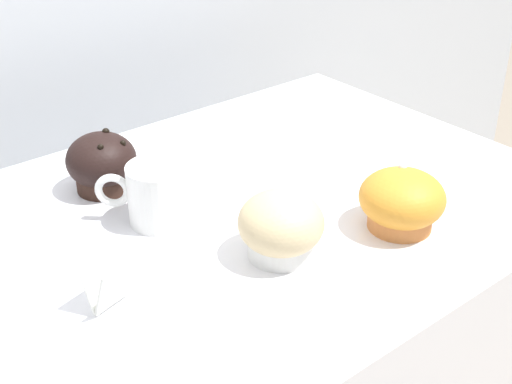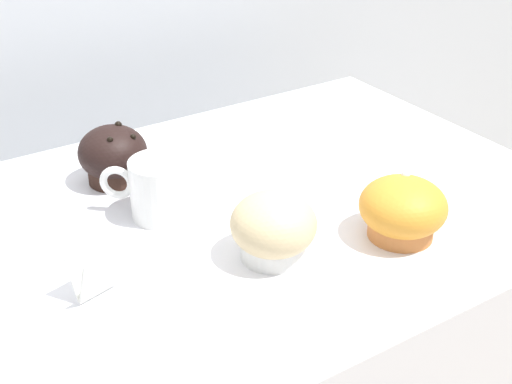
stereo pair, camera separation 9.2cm
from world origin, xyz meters
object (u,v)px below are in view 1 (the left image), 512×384
muffin_front_center (102,164)px  muffin_back_right (402,201)px  muffin_back_left (281,227)px  coffee_cup (158,193)px

muffin_front_center → muffin_back_right: muffin_front_center is taller
muffin_back_left → coffee_cup: muffin_back_left is taller
muffin_front_center → coffee_cup: (0.01, -0.12, 0.00)m
muffin_back_left → muffin_back_right: muffin_back_left is taller
muffin_back_left → coffee_cup: (-0.07, 0.16, 0.00)m
muffin_back_left → muffin_back_right: size_ratio=0.94×
muffin_front_center → muffin_back_left: size_ratio=0.94×
muffin_back_left → muffin_back_right: bearing=-17.0°
muffin_front_center → coffee_cup: bearing=-83.3°
muffin_front_center → muffin_back_left: (0.08, -0.29, -0.00)m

